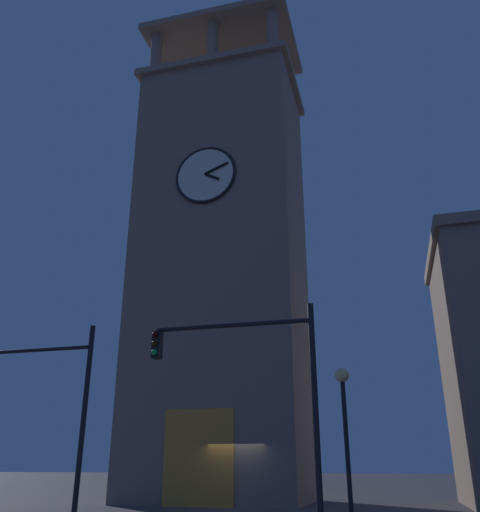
# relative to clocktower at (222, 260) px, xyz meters

# --- Properties ---
(ground_plane) EXTENTS (200.00, 200.00, 0.00)m
(ground_plane) POSITION_rel_clocktower_xyz_m (-1.69, 2.56, -12.23)
(ground_plane) COLOR #424247
(clocktower) EXTENTS (9.13, 6.71, 29.77)m
(clocktower) POSITION_rel_clocktower_xyz_m (0.00, 0.00, 0.00)
(clocktower) COLOR gray
(clocktower) RESTS_ON ground_plane
(traffic_signal_near) EXTENTS (4.49, 0.41, 5.61)m
(traffic_signal_near) POSITION_rel_clocktower_xyz_m (-4.97, 12.88, -8.42)
(traffic_signal_near) COLOR black
(traffic_signal_near) RESTS_ON ground_plane
(traffic_signal_mid) EXTENTS (4.32, 0.41, 5.78)m
(traffic_signal_mid) POSITION_rel_clocktower_xyz_m (2.04, 11.64, -8.43)
(traffic_signal_mid) COLOR black
(traffic_signal_mid) RESTS_ON ground_plane
(street_lamp) EXTENTS (0.44, 0.44, 4.48)m
(street_lamp) POSITION_rel_clocktower_xyz_m (-6.88, 9.40, -9.04)
(street_lamp) COLOR black
(street_lamp) RESTS_ON ground_plane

